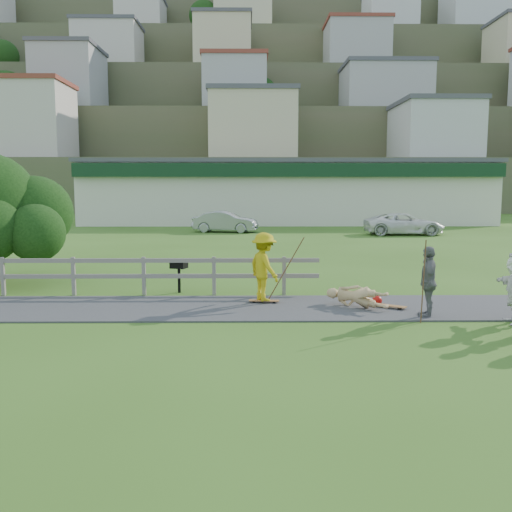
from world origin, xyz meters
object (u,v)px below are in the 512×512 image
object	(u,v)px
skater_rider	(264,270)
car_silver	(225,222)
spectator_b	(428,282)
car_white	(404,224)
skater_fallen	(357,297)
bbq	(179,277)

from	to	relation	value
skater_rider	car_silver	xyz separation A→B (m)	(-1.97, 22.82, -0.20)
spectator_b	skater_rider	bearing A→B (deg)	-99.59
spectator_b	car_white	distance (m)	22.94
skater_fallen	spectator_b	distance (m)	1.88
car_silver	skater_fallen	bearing A→B (deg)	-158.31
car_white	bbq	distance (m)	22.39
car_silver	bbq	size ratio (longest dim) A/B	4.43
car_silver	bbq	xyz separation A→B (m)	(-0.46, -21.19, -0.22)
car_white	bbq	bearing A→B (deg)	147.74
skater_fallen	car_white	size ratio (longest dim) A/B	0.34
skater_rider	car_white	xyz separation A→B (m)	(9.32, 20.69, -0.22)
skater_fallen	car_white	xyz separation A→B (m)	(6.97, 21.27, 0.38)
skater_fallen	spectator_b	size ratio (longest dim) A/B	0.98
spectator_b	car_silver	size ratio (longest dim) A/B	0.41
skater_fallen	car_silver	world-z (taller)	car_silver
skater_rider	skater_fallen	distance (m)	2.49
bbq	skater_rider	bearing A→B (deg)	-12.84
skater_fallen	bbq	world-z (taller)	bbq
skater_rider	bbq	size ratio (longest dim) A/B	1.89
car_silver	bbq	distance (m)	21.19
skater_fallen	spectator_b	bearing A→B (deg)	-83.13
spectator_b	car_white	xyz separation A→B (m)	(5.48, 22.28, -0.17)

